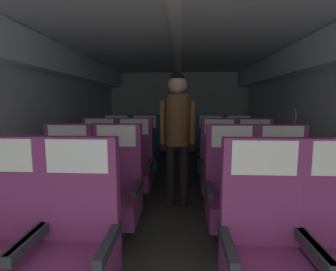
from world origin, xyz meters
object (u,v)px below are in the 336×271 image
Objects in this scene: seat_c_right_aisle at (255,169)px; seat_a_right_window at (265,252)px; seat_a_left_aisle at (75,247)px; seat_d_left_window at (116,153)px; seat_b_left_aisle at (115,192)px; seat_b_left_window at (66,192)px; seat_b_right_window at (232,194)px; seat_d_right_window at (211,154)px; seat_d_right_aisle at (239,155)px; seat_d_left_aisle at (144,154)px; seat_c_right_window at (219,169)px; seat_c_left_window at (99,167)px; seat_b_right_aisle at (283,195)px; seat_c_left_aisle at (134,168)px; flight_attendant at (177,125)px.

seat_a_right_window is at bearing -104.32° from seat_c_right_aisle.
seat_a_left_aisle and seat_d_left_window have the same top height.
seat_a_left_aisle is 1.00× the size of seat_b_left_aisle.
seat_b_left_window is 2.20m from seat_c_right_aisle.
seat_b_right_window and seat_d_right_window have the same top height.
seat_b_left_aisle is 1.77m from seat_c_right_aisle.
seat_d_right_window is at bearing 67.93° from seat_a_left_aisle.
seat_d_right_aisle is at bearing -0.06° from seat_d_right_window.
seat_c_right_aisle and seat_d_left_aisle have the same top height.
seat_d_left_aisle is 1.00× the size of seat_d_right_window.
seat_a_right_window and seat_c_right_window have the same top height.
seat_a_left_aisle is 1.00× the size of seat_b_left_window.
seat_c_left_window is at bearing 89.48° from seat_b_left_window.
seat_c_right_aisle is 0.89m from seat_d_right_aisle.
seat_b_right_aisle is 0.98m from seat_c_right_window.
seat_d_left_aisle is 1.07m from seat_d_right_window.
seat_b_left_aisle is 1.00× the size of seat_b_right_aisle.
seat_c_left_aisle and seat_c_right_window have the same top height.
seat_a_left_aisle is 1.00× the size of seat_c_left_window.
seat_c_left_window is at bearing 117.19° from seat_b_left_aisle.
seat_d_right_window is (-0.45, 0.89, 0.00)m from seat_c_right_aisle.
seat_b_left_window is (-0.46, 0.88, 0.00)m from seat_a_left_aisle.
seat_b_right_aisle and seat_d_right_window have the same top height.
seat_b_right_window is 1.00× the size of seat_c_left_aisle.
seat_d_right_aisle is (0.46, 1.77, 0.00)m from seat_b_right_window.
seat_c_left_window is (-1.54, 1.78, 0.00)m from seat_a_right_window.
seat_a_right_window is 2.70m from seat_d_right_aisle.
seat_c_left_window is at bearing 179.49° from seat_c_right_window.
seat_b_left_window is 2.69m from seat_d_right_aisle.
flight_attendant reaches higher than seat_d_right_window.
seat_c_left_window is 1.00× the size of seat_d_right_aisle.
seat_c_left_aisle is at bearing -149.89° from seat_d_right_aisle.
seat_d_left_aisle is 1.52m from seat_d_right_aisle.
seat_d_left_window is at bearing 149.75° from seat_c_right_window.
seat_c_left_aisle is (-1.07, 0.89, 0.00)m from seat_b_right_window.
seat_d_right_window is (0.00, 2.67, 0.00)m from seat_a_right_window.
seat_b_left_window is 1.02m from seat_c_left_aisle.
seat_d_right_window is at bearing -109.21° from flight_attendant.
seat_a_left_aisle is 2.67m from seat_d_left_aisle.
seat_c_left_window is 1.99m from seat_c_right_aisle.
seat_a_left_aisle is at bearing -75.67° from seat_c_left_window.
seat_c_left_aisle is at bearing 150.05° from seat_b_right_aisle.
seat_c_left_aisle and seat_c_right_aisle have the same top height.
seat_b_left_aisle is 1.84m from seat_d_left_window.
seat_c_right_window is 1.00× the size of seat_d_left_aisle.
seat_a_right_window is at bearing -90.06° from seat_d_right_window.
seat_b_right_window is at bearing -39.54° from seat_c_left_aisle.
seat_a_left_aisle is at bearing -90.28° from seat_d_left_aisle.
seat_b_left_aisle is 2.35m from seat_d_right_aisle.
seat_d_left_window is 1.55m from seat_d_right_window.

